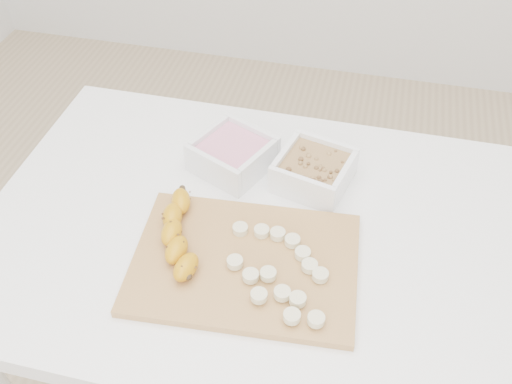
% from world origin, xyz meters
% --- Properties ---
extents(table, '(1.00, 0.70, 0.75)m').
position_xyz_m(table, '(0.00, 0.00, 0.65)').
color(table, white).
rests_on(table, ground).
extents(bowl_yogurt, '(0.18, 0.18, 0.06)m').
position_xyz_m(bowl_yogurt, '(-0.08, 0.15, 0.78)').
color(bowl_yogurt, white).
rests_on(bowl_yogurt, table).
extents(bowl_granola, '(0.16, 0.16, 0.06)m').
position_xyz_m(bowl_granola, '(0.09, 0.14, 0.78)').
color(bowl_granola, white).
rests_on(bowl_granola, table).
extents(cutting_board, '(0.40, 0.30, 0.01)m').
position_xyz_m(cutting_board, '(0.01, -0.09, 0.76)').
color(cutting_board, '#B27E46').
rests_on(cutting_board, table).
extents(banana, '(0.09, 0.21, 0.03)m').
position_xyz_m(banana, '(-0.11, -0.08, 0.78)').
color(banana, '#BF7F0A').
rests_on(banana, cutting_board).
extents(banana_slices, '(0.19, 0.19, 0.02)m').
position_xyz_m(banana_slices, '(0.07, -0.10, 0.77)').
color(banana_slices, beige).
rests_on(banana_slices, cutting_board).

